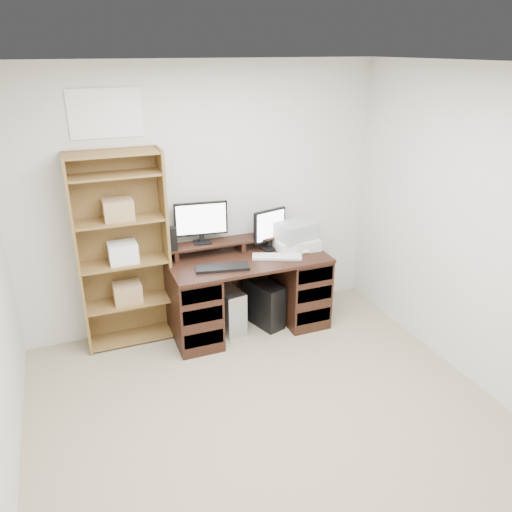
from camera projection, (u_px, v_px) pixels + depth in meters
room at (294, 288)px, 3.00m from camera, size 3.54×4.04×2.54m
desk at (248, 292)px, 4.85m from camera, size 1.50×0.70×0.75m
riser_shelf at (240, 241)px, 4.85m from camera, size 1.40×0.22×0.12m
monitor_wide at (201, 220)px, 4.66m from camera, size 0.50×0.15×0.40m
monitor_small at (270, 228)px, 4.84m from camera, size 0.36×0.17×0.40m
speaker at (172, 239)px, 4.54m from camera, size 0.10×0.10×0.21m
keyboard_black at (222, 268)px, 4.46m from camera, size 0.50×0.25×0.03m
keyboard_white at (277, 257)px, 4.70m from camera, size 0.48×0.31×0.02m
mouse at (306, 251)px, 4.81m from camera, size 0.11×0.08×0.04m
printer at (296, 243)px, 4.90m from camera, size 0.44×0.34×0.10m
basket at (296, 231)px, 4.85m from camera, size 0.43×0.34×0.16m
tower_silver at (227, 308)px, 4.88m from camera, size 0.26×0.47×0.44m
tower_black at (263, 303)px, 4.97m from camera, size 0.32×0.49×0.45m
bookshelf at (122, 250)px, 4.45m from camera, size 0.80×0.30×1.80m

